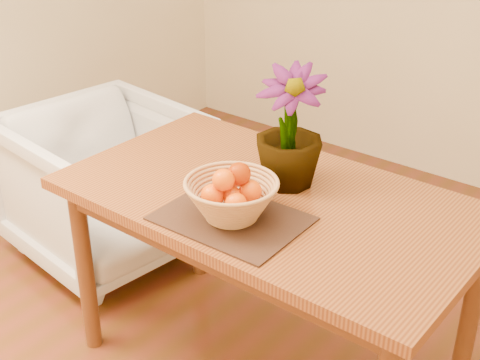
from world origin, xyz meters
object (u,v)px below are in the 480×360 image
Objects in this scene: wicker_basket at (232,201)px; armchair at (106,179)px; potted_plant at (289,128)px; table at (270,217)px.

wicker_basket is 1.21m from armchair.
wicker_basket is 0.37× the size of armchair.
wicker_basket is 0.34m from potted_plant.
armchair is (-1.06, 0.18, -0.27)m from table.
potted_plant is (-0.00, 0.10, 0.29)m from table.
table is at bearing 90.45° from wicker_basket.
table is 4.79× the size of wicker_basket.
wicker_basket reaches higher than armchair.
potted_plant is at bearing 91.14° from table.
table is 1.11m from armchair.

